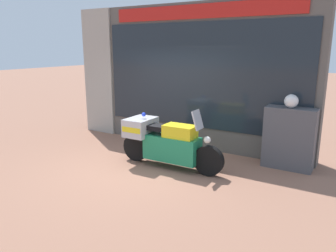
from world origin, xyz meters
name	(u,v)px	position (x,y,z in m)	size (l,w,h in m)	color
ground_plane	(139,166)	(0.00, 0.00, 0.00)	(60.00, 60.00, 0.00)	#8E604C
shop_building	(169,75)	(-0.45, 2.00, 1.75)	(6.45, 0.55, 3.49)	#56514C
window_display	(200,129)	(0.43, 2.03, 0.44)	(4.98, 0.30, 1.82)	slate
paramedic_motorcycle	(164,140)	(0.43, 0.30, 0.56)	(2.35, 0.71, 1.28)	black
utility_cabinet	(289,138)	(2.69, 1.55, 0.64)	(1.00, 0.41, 1.28)	#4C4C51
white_helmet	(291,101)	(2.68, 1.52, 1.42)	(0.27, 0.27, 0.27)	white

